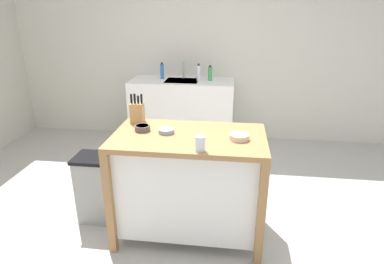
{
  "coord_description": "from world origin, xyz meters",
  "views": [
    {
      "loc": [
        0.44,
        -2.31,
        1.85
      ],
      "look_at": [
        0.11,
        0.24,
        0.86
      ],
      "focal_mm": 30.64,
      "sensor_mm": 36.0,
      "label": 1
    }
  ],
  "objects_px": {
    "bowl_ceramic_wide": "(239,137)",
    "drinking_cup": "(200,144)",
    "bottle_dish_soap": "(162,71)",
    "knife_block": "(137,112)",
    "bowl_ceramic_small": "(166,131)",
    "kitchen_island": "(189,180)",
    "bottle_spray_cleaner": "(210,74)",
    "sink_faucet": "(184,70)",
    "trash_bin": "(98,188)",
    "bowl_stoneware_deep": "(142,128)",
    "bottle_hand_soap": "(198,73)"
  },
  "relations": [
    {
      "from": "bottle_dish_soap",
      "to": "bottle_hand_soap",
      "type": "distance_m",
      "value": 0.52
    },
    {
      "from": "kitchen_island",
      "to": "bowl_stoneware_deep",
      "type": "bearing_deg",
      "value": 172.33
    },
    {
      "from": "bowl_ceramic_wide",
      "to": "drinking_cup",
      "type": "xyz_separation_m",
      "value": [
        -0.27,
        -0.25,
        0.03
      ]
    },
    {
      "from": "knife_block",
      "to": "bowl_ceramic_wide",
      "type": "distance_m",
      "value": 0.91
    },
    {
      "from": "bowl_stoneware_deep",
      "to": "bottle_spray_cleaner",
      "type": "height_order",
      "value": "bottle_spray_cleaner"
    },
    {
      "from": "bowl_ceramic_small",
      "to": "bottle_spray_cleaner",
      "type": "distance_m",
      "value": 2.0
    },
    {
      "from": "sink_faucet",
      "to": "knife_block",
      "type": "bearing_deg",
      "value": -93.42
    },
    {
      "from": "bottle_spray_cleaner",
      "to": "knife_block",
      "type": "bearing_deg",
      "value": -105.46
    },
    {
      "from": "trash_bin",
      "to": "bowl_stoneware_deep",
      "type": "bearing_deg",
      "value": -5.51
    },
    {
      "from": "bottle_hand_soap",
      "to": "bowl_ceramic_small",
      "type": "bearing_deg",
      "value": -91.23
    },
    {
      "from": "bottle_dish_soap",
      "to": "bottle_hand_soap",
      "type": "height_order",
      "value": "bottle_hand_soap"
    },
    {
      "from": "bowl_ceramic_wide",
      "to": "bowl_ceramic_small",
      "type": "distance_m",
      "value": 0.57
    },
    {
      "from": "bowl_ceramic_small",
      "to": "sink_faucet",
      "type": "xyz_separation_m",
      "value": [
        -0.18,
        2.11,
        0.09
      ]
    },
    {
      "from": "bowl_ceramic_wide",
      "to": "bottle_hand_soap",
      "type": "height_order",
      "value": "bottle_hand_soap"
    },
    {
      "from": "bowl_ceramic_small",
      "to": "knife_block",
      "type": "bearing_deg",
      "value": 143.37
    },
    {
      "from": "knife_block",
      "to": "drinking_cup",
      "type": "height_order",
      "value": "knife_block"
    },
    {
      "from": "bowl_stoneware_deep",
      "to": "drinking_cup",
      "type": "xyz_separation_m",
      "value": [
        0.5,
        -0.34,
        0.03
      ]
    },
    {
      "from": "bowl_stoneware_deep",
      "to": "bottle_hand_soap",
      "type": "relative_size",
      "value": 0.54
    },
    {
      "from": "bottle_dish_soap",
      "to": "bowl_stoneware_deep",
      "type": "bearing_deg",
      "value": -82.38
    },
    {
      "from": "bottle_hand_soap",
      "to": "knife_block",
      "type": "bearing_deg",
      "value": -100.97
    },
    {
      "from": "knife_block",
      "to": "bottle_dish_soap",
      "type": "height_order",
      "value": "knife_block"
    },
    {
      "from": "bottle_dish_soap",
      "to": "knife_block",
      "type": "bearing_deg",
      "value": -84.53
    },
    {
      "from": "drinking_cup",
      "to": "bottle_dish_soap",
      "type": "relative_size",
      "value": 0.49
    },
    {
      "from": "sink_faucet",
      "to": "bowl_stoneware_deep",
      "type": "bearing_deg",
      "value": -90.51
    },
    {
      "from": "trash_bin",
      "to": "sink_faucet",
      "type": "height_order",
      "value": "sink_faucet"
    },
    {
      "from": "knife_block",
      "to": "bottle_spray_cleaner",
      "type": "relative_size",
      "value": 1.23
    },
    {
      "from": "bowl_stoneware_deep",
      "to": "bowl_ceramic_small",
      "type": "xyz_separation_m",
      "value": [
        0.2,
        -0.03,
        -0.01
      ]
    },
    {
      "from": "sink_faucet",
      "to": "bottle_dish_soap",
      "type": "xyz_separation_m",
      "value": [
        -0.29,
        -0.08,
        -0.01
      ]
    },
    {
      "from": "knife_block",
      "to": "bottle_spray_cleaner",
      "type": "distance_m",
      "value": 1.84
    },
    {
      "from": "bowl_stoneware_deep",
      "to": "sink_faucet",
      "type": "xyz_separation_m",
      "value": [
        0.02,
        2.09,
        0.09
      ]
    },
    {
      "from": "bowl_ceramic_small",
      "to": "kitchen_island",
      "type": "bearing_deg",
      "value": -7.65
    },
    {
      "from": "bowl_ceramic_wide",
      "to": "bowl_ceramic_small",
      "type": "height_order",
      "value": "bowl_ceramic_wide"
    },
    {
      "from": "bowl_ceramic_small",
      "to": "trash_bin",
      "type": "distance_m",
      "value": 0.9
    },
    {
      "from": "bowl_ceramic_wide",
      "to": "bottle_hand_soap",
      "type": "distance_m",
      "value": 2.1
    },
    {
      "from": "knife_block",
      "to": "sink_faucet",
      "type": "xyz_separation_m",
      "value": [
        0.11,
        1.89,
        0.02
      ]
    },
    {
      "from": "bowl_stoneware_deep",
      "to": "bowl_ceramic_small",
      "type": "bearing_deg",
      "value": -7.7
    },
    {
      "from": "bowl_ceramic_wide",
      "to": "drinking_cup",
      "type": "distance_m",
      "value": 0.37
    },
    {
      "from": "bowl_ceramic_wide",
      "to": "trash_bin",
      "type": "relative_size",
      "value": 0.24
    },
    {
      "from": "bottle_spray_cleaner",
      "to": "trash_bin",
      "type": "bearing_deg",
      "value": -113.86
    },
    {
      "from": "kitchen_island",
      "to": "knife_block",
      "type": "bearing_deg",
      "value": 152.94
    },
    {
      "from": "knife_block",
      "to": "bowl_ceramic_wide",
      "type": "height_order",
      "value": "knife_block"
    },
    {
      "from": "bowl_stoneware_deep",
      "to": "bowl_ceramic_small",
      "type": "distance_m",
      "value": 0.2
    },
    {
      "from": "trash_bin",
      "to": "bottle_dish_soap",
      "type": "relative_size",
      "value": 2.83
    },
    {
      "from": "bowl_ceramic_wide",
      "to": "bottle_spray_cleaner",
      "type": "bearing_deg",
      "value": 100.38
    },
    {
      "from": "bowl_ceramic_wide",
      "to": "bottle_spray_cleaner",
      "type": "relative_size",
      "value": 0.73
    },
    {
      "from": "kitchen_island",
      "to": "bottle_dish_soap",
      "type": "relative_size",
      "value": 5.38
    },
    {
      "from": "trash_bin",
      "to": "bottle_dish_soap",
      "type": "xyz_separation_m",
      "value": [
        0.19,
        1.96,
        0.69
      ]
    },
    {
      "from": "bowl_stoneware_deep",
      "to": "bottle_hand_soap",
      "type": "bearing_deg",
      "value": 82.84
    },
    {
      "from": "kitchen_island",
      "to": "sink_faucet",
      "type": "xyz_separation_m",
      "value": [
        -0.37,
        2.14,
        0.51
      ]
    },
    {
      "from": "kitchen_island",
      "to": "knife_block",
      "type": "height_order",
      "value": "knife_block"
    }
  ]
}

